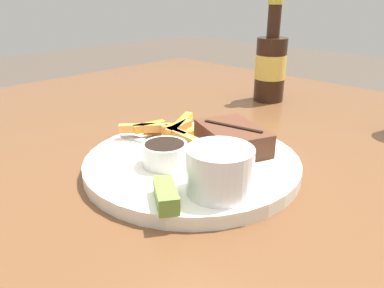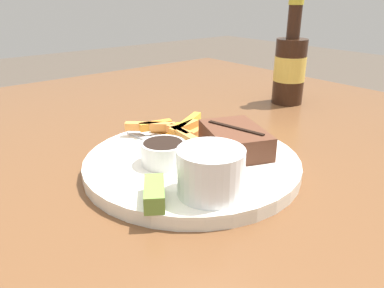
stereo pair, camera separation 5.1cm
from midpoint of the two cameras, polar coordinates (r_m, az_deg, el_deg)
name	(u,v)px [view 1 (the left image)]	position (r m, az deg, el deg)	size (l,w,h in m)	color
dining_table	(192,211)	(0.56, -2.65, -10.30)	(1.35, 1.27, 0.76)	brown
dinner_plate	(192,163)	(0.52, -2.80, -3.01)	(0.30, 0.30, 0.02)	silver
steak_portion	(232,138)	(0.54, 3.49, 0.87)	(0.13, 0.11, 0.04)	#512D1E
fries_pile	(170,131)	(0.58, -5.90, 2.00)	(0.14, 0.13, 0.02)	orange
coleslaw_cup	(220,168)	(0.42, 0.81, -3.74)	(0.08, 0.08, 0.05)	white
dipping_sauce_cup	(165,153)	(0.49, -7.12, -1.45)	(0.06, 0.06, 0.03)	silver
pickle_spear	(166,195)	(0.41, -7.60, -7.82)	(0.06, 0.05, 0.02)	olive
fork_utensil	(151,143)	(0.57, -8.92, 0.06)	(0.13, 0.03, 0.00)	#B7B7BC
knife_utensil	(205,146)	(0.54, -0.69, -0.44)	(0.02, 0.17, 0.01)	#B7B7BC
beer_bottle	(271,65)	(0.85, 10.19, 11.73)	(0.07, 0.07, 0.22)	black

